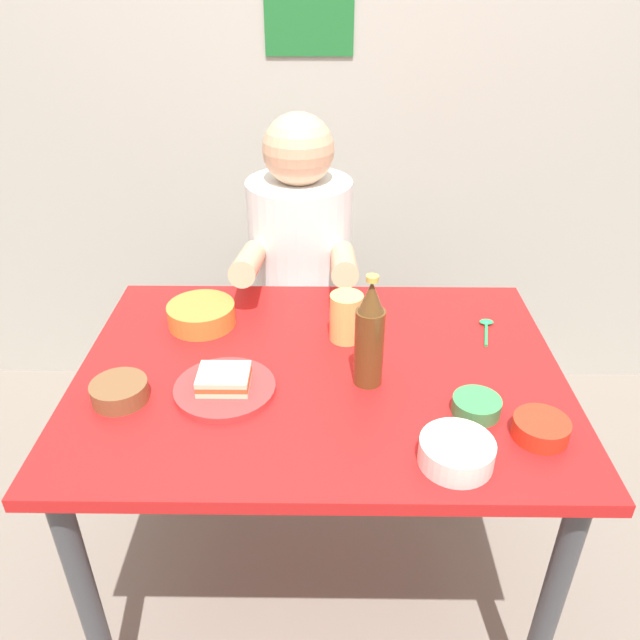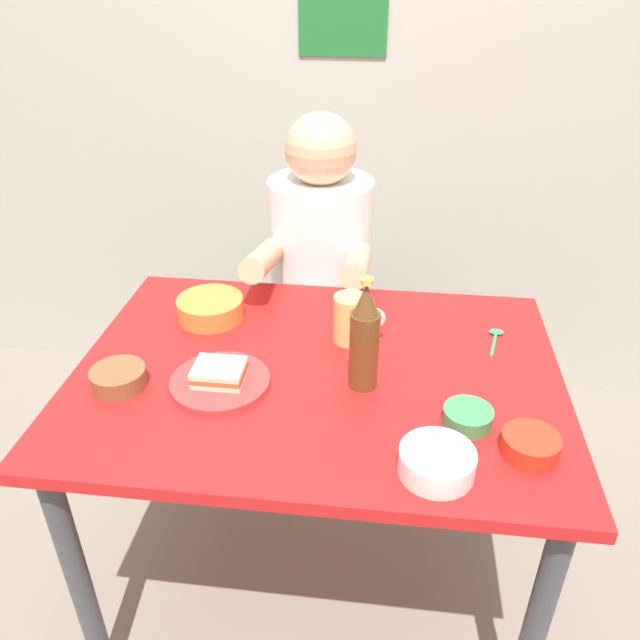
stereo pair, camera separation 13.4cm
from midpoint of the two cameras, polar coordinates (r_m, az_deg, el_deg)
ground_plane at (r=1.95m, az=-2.15°, el=-22.57°), size 6.00×6.00×0.00m
wall_back at (r=2.22m, az=-1.58°, el=24.15°), size 4.40×0.09×2.60m
dining_table at (r=1.48m, az=-2.64°, el=-7.52°), size 1.10×0.80×0.74m
stool at (r=2.16m, az=-3.44°, el=-3.27°), size 0.34×0.34×0.45m
person_seated at (r=1.95m, az=-3.84°, el=6.71°), size 0.33×0.56×0.72m
plate_orange at (r=1.38m, az=-11.50°, el=-6.26°), size 0.22×0.22×0.01m
sandwich at (r=1.36m, az=-11.61°, el=-5.42°), size 0.11×0.09×0.04m
beer_mug at (r=1.49m, az=-0.04°, el=0.20°), size 0.13×0.08×0.12m
beer_bottle at (r=1.31m, az=1.67°, el=-1.58°), size 0.06×0.06×0.26m
rice_bowl_white at (r=1.18m, az=9.21°, el=-11.91°), size 0.14×0.14×0.05m
sauce_bowl_chili at (r=1.28m, az=16.77°, el=-9.54°), size 0.11×0.11×0.04m
soup_bowl_orange at (r=1.61m, az=-13.19°, el=0.51°), size 0.17×0.17×0.05m
condiment_bowl_brown at (r=1.40m, az=-20.56°, el=-6.16°), size 0.12×0.12×0.04m
dip_bowl_green at (r=1.31m, az=11.32°, el=-7.77°), size 0.10×0.10×0.03m
spoon at (r=1.60m, az=12.71°, el=-0.67°), size 0.05×0.12×0.01m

